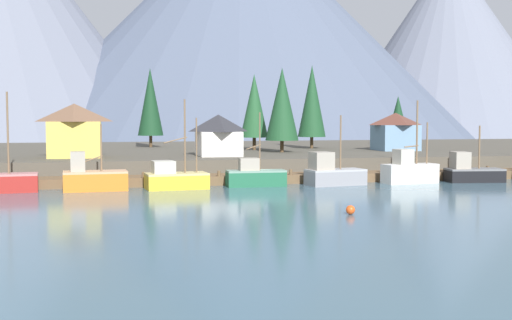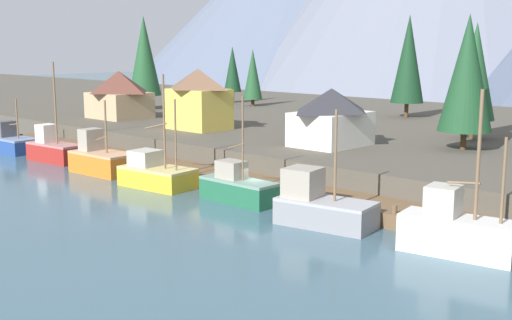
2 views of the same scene
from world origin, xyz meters
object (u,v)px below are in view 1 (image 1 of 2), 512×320
Objects in this scene: conifer_near_left at (398,115)px; fishing_boat_yellow at (175,178)px; fishing_boat_grey at (332,173)px; conifer_back_left at (254,106)px; fishing_boat_orange at (93,178)px; fishing_boat_white at (409,171)px; fishing_boat_green at (255,176)px; conifer_back_right at (150,102)px; fishing_boat_red at (3,180)px; house_blue at (395,131)px; conifer_centre at (282,104)px; house_yellow at (74,130)px; house_white at (218,135)px; conifer_mid_left at (312,101)px; fishing_boat_black at (471,172)px; channel_buoy at (350,210)px.

fishing_boat_yellow is at bearing -138.38° from conifer_near_left.
conifer_near_left is at bearing 47.36° from fishing_boat_grey.
fishing_boat_yellow is 0.83× the size of conifer_back_left.
fishing_boat_orange is 34.15m from fishing_boat_white.
fishing_boat_green is 0.62× the size of conifer_back_right.
house_blue is at bearing 17.81° from fishing_boat_red.
house_blue is 0.53× the size of conifer_back_left.
fishing_boat_green is 0.68× the size of conifer_centre.
conifer_centre reaches higher than house_yellow.
house_white is 1.08× the size of house_yellow.
fishing_boat_green is 0.71× the size of conifer_back_left.
conifer_centre is at bearing -70.19° from conifer_back_left.
fishing_boat_white is at bearing -56.26° from conifer_back_right.
house_yellow is 28.13m from conifer_centre.
house_white is at bearing -165.08° from house_blue.
fishing_boat_red is 1.25× the size of fishing_boat_green.
conifer_mid_left reaches higher than conifer_centre.
house_blue is 0.50× the size of conifer_centre.
fishing_boat_yellow reaches higher than fishing_boat_black.
fishing_boat_orange is 41.05m from conifer_back_right.
fishing_boat_grey is (33.73, -0.48, 0.08)m from fishing_boat_red.
conifer_back_right reaches higher than fishing_boat_red.
fishing_boat_red is at bearing -149.04° from conifer_centre.
fishing_boat_black is 1.12× the size of house_blue.
fishing_boat_green is (25.37, 0.40, -0.12)m from fishing_boat_red.
conifer_centre is (16.79, -19.11, -0.62)m from conifer_back_right.
fishing_boat_white is 39.44m from house_yellow.
fishing_boat_green is 23.89m from house_yellow.
conifer_back_left reaches higher than fishing_boat_orange.
conifer_back_left reaches higher than conifer_near_left.
fishing_boat_green is 1.04× the size of fishing_boat_grey.
fishing_boat_red is 35.20m from channel_buoy.
fishing_boat_orange is 28.58m from channel_buoy.
house_blue is (33.91, 21.72, 4.18)m from fishing_boat_yellow.
fishing_boat_orange is 8.11m from fishing_boat_yellow.
fishing_boat_grey is at bearing -5.62° from fishing_boat_green.
house_yellow is (-2.49, 14.03, 4.57)m from fishing_boat_orange.
house_white is 0.60× the size of conifer_centre.
fishing_boat_yellow is at bearing -115.26° from house_white.
fishing_boat_white is (26.04, 0.35, 0.31)m from fishing_boat_yellow.
fishing_boat_black is 30.61m from house_white.
conifer_back_right reaches higher than fishing_boat_grey.
house_blue is 45.13m from house_yellow.
fishing_boat_orange is at bearing -136.90° from conifer_mid_left.
house_yellow is 0.56× the size of conifer_centre.
fishing_boat_red is at bearing -149.22° from house_white.
house_white is 15.21m from conifer_back_left.
conifer_near_left is (48.93, 36.06, 6.35)m from fishing_boat_orange.
fishing_boat_green is at bearing 97.45° from channel_buoy.
conifer_back_left is at bearing 109.81° from conifer_centre.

